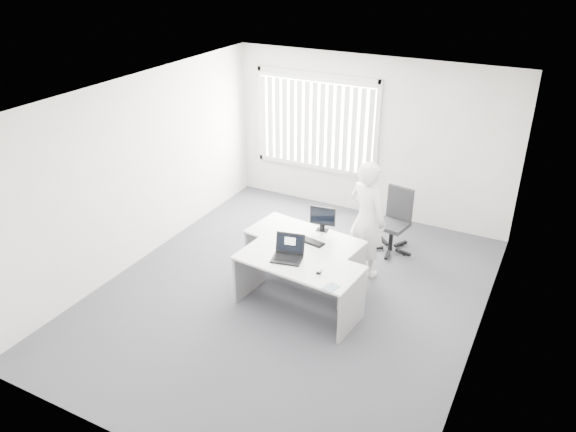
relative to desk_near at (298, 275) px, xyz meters
The scene contains 18 objects.
ground 0.65m from the desk_near, 136.54° to the left, with size 6.00×6.00×0.00m, color #56565E.
wall_back 3.37m from the desk_near, 94.64° to the left, with size 5.00×0.02×2.80m, color silver.
wall_front 2.89m from the desk_near, 95.48° to the right, with size 5.00×0.02×2.80m, color silver.
wall_left 2.91m from the desk_near, behind, with size 0.02×6.00×2.80m, color silver.
wall_right 2.41m from the desk_near, ahead, with size 0.02×6.00×2.80m, color silver.
ceiling 2.29m from the desk_near, 136.54° to the left, with size 5.00×6.00×0.02m, color white.
window 3.60m from the desk_near, 111.49° to the left, with size 2.32×0.06×1.76m, color silver.
blinds 3.53m from the desk_near, 111.86° to the left, with size 2.20×0.10×1.50m, color white, non-canonical shape.
desk_near is the anchor object (origin of this frame).
desk_far 0.72m from the desk_near, 109.82° to the left, with size 1.70×0.97×0.74m.
office_chair 2.25m from the desk_near, 74.33° to the left, with size 0.68×0.68×1.03m.
person 1.43m from the desk_near, 71.50° to the left, with size 0.64×0.42×1.76m, color silver.
laptop 0.39m from the desk_near, 168.77° to the right, with size 0.39×0.34×0.30m, color black, non-canonical shape.
paper_sheet 0.42m from the desk_near, ahead, with size 0.29×0.21×0.00m, color white.
mouse 0.43m from the desk_near, 18.86° to the right, with size 0.05×0.09×0.04m, color #ABABAD, non-canonical shape.
booklet 0.74m from the desk_near, 29.93° to the right, with size 0.14×0.19×0.01m, color white.
keyboard 0.61m from the desk_near, 100.90° to the left, with size 0.43×0.14×0.02m, color black.
monitor 1.02m from the desk_near, 95.48° to the left, with size 0.37×0.11×0.37m, color black, non-canonical shape.
Camera 1 is at (3.01, -5.82, 4.51)m, focal length 35.00 mm.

